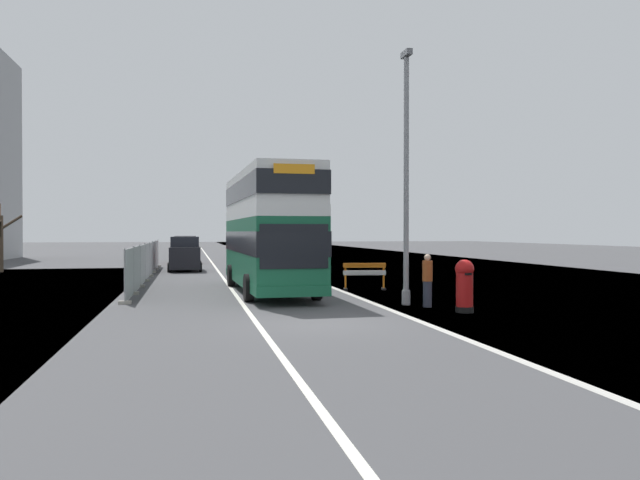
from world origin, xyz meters
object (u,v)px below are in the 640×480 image
double_decker_bus (268,229)px  lamppost_foreground (406,185)px  car_oncoming_near (185,255)px  car_receding_mid (185,250)px  roadworks_barrier (365,273)px  pedestrian_at_kerb (427,280)px  red_pillar_postbox (465,283)px

double_decker_bus → lamppost_foreground: lamppost_foreground is taller
car_oncoming_near → double_decker_bus: bearing=-76.9°
lamppost_foreground → car_receding_mid: (-7.59, 30.46, -3.09)m
roadworks_barrier → pedestrian_at_kerb: (0.37, -6.40, 0.15)m
pedestrian_at_kerb → car_oncoming_near: bearing=110.6°
double_decker_bus → car_oncoming_near: (-3.49, 15.06, -1.57)m
lamppost_foreground → car_oncoming_near: lamppost_foreground is taller
double_decker_bus → lamppost_foreground: 7.03m
car_oncoming_near → car_receding_mid: car_oncoming_near is taller
lamppost_foreground → roadworks_barrier: size_ratio=4.71×
car_receding_mid → pedestrian_at_kerb: 32.23m
red_pillar_postbox → car_receding_mid: size_ratio=0.40×
red_pillar_postbox → pedestrian_at_kerb: size_ratio=0.93×
car_receding_mid → pedestrian_at_kerb: size_ratio=2.34×
double_decker_bus → car_oncoming_near: size_ratio=2.87×
lamppost_foreground → red_pillar_postbox: size_ratio=5.29×
red_pillar_postbox → roadworks_barrier: bearing=97.0°
car_receding_mid → pedestrian_at_kerb: car_receding_mid is taller
lamppost_foreground → roadworks_barrier: lamppost_foreground is taller
red_pillar_postbox → pedestrian_at_kerb: bearing=111.5°
lamppost_foreground → roadworks_barrier: bearing=88.8°
red_pillar_postbox → roadworks_barrier: size_ratio=0.89×
double_decker_bus → roadworks_barrier: 4.58m
car_oncoming_near → pedestrian_at_kerb: size_ratio=2.26×
pedestrian_at_kerb → car_receding_mid: bearing=104.5°
red_pillar_postbox → double_decker_bus: bearing=123.4°
lamppost_foreground → red_pillar_postbox: 4.10m
lamppost_foreground → car_receding_mid: size_ratio=2.11×
double_decker_bus → red_pillar_postbox: 9.54m
pedestrian_at_kerb → double_decker_bus: bearing=125.9°
lamppost_foreground → car_oncoming_near: bearing=110.1°
double_decker_bus → car_receding_mid: size_ratio=2.76×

